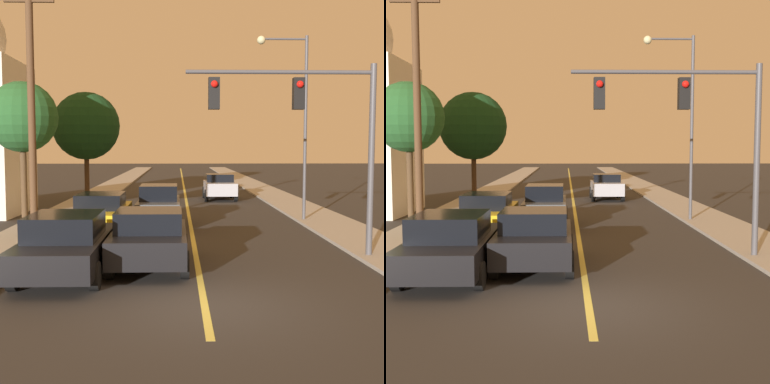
% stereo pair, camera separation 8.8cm
% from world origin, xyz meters
% --- Properties ---
extents(ground_plane, '(200.00, 200.00, 0.00)m').
position_xyz_m(ground_plane, '(0.00, 0.00, 0.00)').
color(ground_plane, '#2D2B28').
extents(road_surface, '(9.39, 80.00, 0.01)m').
position_xyz_m(road_surface, '(0.00, 36.00, 0.01)').
color(road_surface, '#2D2B28').
rests_on(road_surface, ground).
extents(sidewalk_left, '(2.50, 80.00, 0.12)m').
position_xyz_m(sidewalk_left, '(-5.94, 36.00, 0.06)').
color(sidewalk_left, '#9E998E').
rests_on(sidewalk_left, ground).
extents(sidewalk_right, '(2.50, 80.00, 0.12)m').
position_xyz_m(sidewalk_right, '(5.94, 36.00, 0.06)').
color(sidewalk_right, '#9E998E').
rests_on(sidewalk_right, ground).
extents(car_near_lane_front, '(2.10, 4.20, 1.60)m').
position_xyz_m(car_near_lane_front, '(-1.31, 3.63, 0.82)').
color(car_near_lane_front, black).
rests_on(car_near_lane_front, ground).
extents(car_near_lane_second, '(1.84, 4.35, 1.74)m').
position_xyz_m(car_near_lane_second, '(-1.31, 11.33, 0.87)').
color(car_near_lane_second, '#474C51').
rests_on(car_near_lane_second, ground).
extents(car_outer_lane_front, '(2.08, 4.98, 1.61)m').
position_xyz_m(car_outer_lane_front, '(-3.38, 2.81, 0.81)').
color(car_outer_lane_front, black).
rests_on(car_outer_lane_front, ground).
extents(car_outer_lane_second, '(1.98, 4.94, 1.58)m').
position_xyz_m(car_outer_lane_second, '(-3.38, 9.15, 0.82)').
color(car_outer_lane_second, gold).
rests_on(car_outer_lane_second, ground).
extents(car_far_oncoming, '(2.01, 3.99, 1.61)m').
position_xyz_m(car_far_oncoming, '(2.11, 22.76, 0.84)').
color(car_far_oncoming, '#A5A8B2').
rests_on(car_far_oncoming, ground).
extents(traffic_signal_mast, '(5.50, 0.42, 5.55)m').
position_xyz_m(traffic_signal_mast, '(3.23, 4.66, 4.14)').
color(traffic_signal_mast, '#47474C').
rests_on(traffic_signal_mast, ground).
extents(streetlamp_right, '(2.22, 0.36, 7.96)m').
position_xyz_m(streetlamp_right, '(4.55, 12.55, 5.19)').
color(streetlamp_right, '#47474C').
rests_on(streetlamp_right, ground).
extents(utility_pole_left, '(1.60, 0.24, 8.45)m').
position_xyz_m(utility_pole_left, '(-5.29, 6.92, 4.51)').
color(utility_pole_left, '#513823').
rests_on(utility_pole_left, ground).
extents(tree_left_near, '(2.77, 2.77, 5.73)m').
position_xyz_m(tree_left_near, '(-6.62, 10.51, 4.44)').
color(tree_left_near, '#4C3823').
rests_on(tree_left_near, ground).
extents(tree_left_far, '(4.23, 4.23, 6.62)m').
position_xyz_m(tree_left_far, '(-6.25, 23.08, 4.62)').
color(tree_left_far, '#3D2B1C').
rests_on(tree_left_far, ground).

